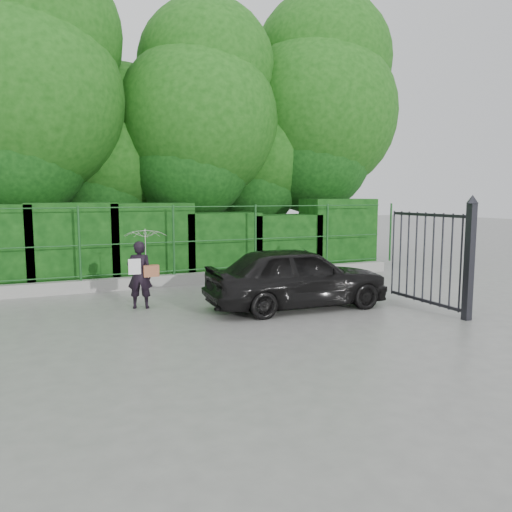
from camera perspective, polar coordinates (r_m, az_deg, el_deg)
name	(u,v)px	position (r m, az deg, el deg)	size (l,w,h in m)	color
ground	(216,330)	(8.86, -4.61, -8.44)	(80.00, 80.00, 0.00)	gray
kerb	(159,281)	(13.07, -11.00, -2.85)	(14.00, 0.25, 0.30)	#9E9E99
fence	(167,240)	(12.99, -10.16, 1.78)	(14.13, 0.06, 1.80)	#1A4C1E
hedge	(152,244)	(13.94, -11.82, 1.32)	(14.20, 1.20, 2.23)	black
trees	(169,123)	(16.45, -9.89, 14.80)	(17.10, 6.15, 8.08)	black
gate	(450,255)	(10.46, 21.32, 0.10)	(0.22, 2.33, 2.36)	#232329
woman	(144,255)	(10.64, -12.67, 0.08)	(0.88, 0.89, 1.67)	black
car	(297,277)	(10.48, 4.72, -2.37)	(1.55, 3.85, 1.31)	black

